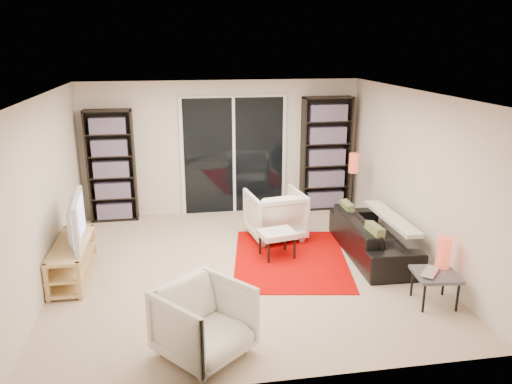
# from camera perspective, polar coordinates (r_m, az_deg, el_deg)

# --- Properties ---
(floor) EXTENTS (5.00, 5.00, 0.00)m
(floor) POSITION_cam_1_polar(r_m,az_deg,el_deg) (7.09, -1.61, -8.55)
(floor) COLOR beige
(floor) RESTS_ON ground
(wall_back) EXTENTS (5.00, 0.02, 2.40)m
(wall_back) POSITION_cam_1_polar(r_m,az_deg,el_deg) (9.08, -3.85, 5.08)
(wall_back) COLOR beige
(wall_back) RESTS_ON ground
(wall_front) EXTENTS (5.00, 0.02, 2.40)m
(wall_front) POSITION_cam_1_polar(r_m,az_deg,el_deg) (4.35, 2.84, -8.12)
(wall_front) COLOR beige
(wall_front) RESTS_ON ground
(wall_left) EXTENTS (0.02, 5.00, 2.40)m
(wall_left) POSITION_cam_1_polar(r_m,az_deg,el_deg) (6.82, -23.00, -0.20)
(wall_left) COLOR beige
(wall_left) RESTS_ON ground
(wall_right) EXTENTS (0.02, 5.00, 2.40)m
(wall_right) POSITION_cam_1_polar(r_m,az_deg,el_deg) (7.42, 17.81, 1.64)
(wall_right) COLOR beige
(wall_right) RESTS_ON ground
(ceiling) EXTENTS (5.00, 5.00, 0.02)m
(ceiling) POSITION_cam_1_polar(r_m,az_deg,el_deg) (6.45, -1.79, 11.12)
(ceiling) COLOR white
(ceiling) RESTS_ON wall_back
(sliding_door) EXTENTS (1.92, 0.08, 2.16)m
(sliding_door) POSITION_cam_1_polar(r_m,az_deg,el_deg) (9.10, -2.56, 4.16)
(sliding_door) COLOR white
(sliding_door) RESTS_ON ground
(bookshelf_left) EXTENTS (0.80, 0.30, 1.95)m
(bookshelf_left) POSITION_cam_1_polar(r_m,az_deg,el_deg) (9.00, -16.18, 2.86)
(bookshelf_left) COLOR black
(bookshelf_left) RESTS_ON ground
(bookshelf_right) EXTENTS (0.90, 0.30, 2.10)m
(bookshelf_right) POSITION_cam_1_polar(r_m,az_deg,el_deg) (9.33, 7.99, 4.32)
(bookshelf_right) COLOR black
(bookshelf_right) RESTS_ON ground
(tv_stand) EXTENTS (0.43, 1.36, 0.50)m
(tv_stand) POSITION_cam_1_polar(r_m,az_deg,el_deg) (7.11, -20.23, -7.26)
(tv_stand) COLOR #E7C372
(tv_stand) RESTS_ON floor
(tv) EXTENTS (0.24, 1.10, 0.63)m
(tv) POSITION_cam_1_polar(r_m,az_deg,el_deg) (6.91, -20.53, -3.07)
(tv) COLOR black
(tv) RESTS_ON tv_stand
(rug) EXTENTS (1.94, 2.40, 0.01)m
(rug) POSITION_cam_1_polar(r_m,az_deg,el_deg) (7.34, 3.96, -7.63)
(rug) COLOR #BB0200
(rug) RESTS_ON floor
(sofa) EXTENTS (0.83, 1.99, 0.57)m
(sofa) POSITION_cam_1_polar(r_m,az_deg,el_deg) (7.58, 13.20, -4.95)
(sofa) COLOR black
(sofa) RESTS_ON floor
(armchair_back) EXTENTS (0.95, 0.97, 0.78)m
(armchair_back) POSITION_cam_1_polar(r_m,az_deg,el_deg) (7.99, 2.20, -2.56)
(armchair_back) COLOR silver
(armchair_back) RESTS_ON floor
(armchair_front) EXTENTS (1.13, 1.14, 0.74)m
(armchair_front) POSITION_cam_1_polar(r_m,az_deg,el_deg) (5.14, -5.94, -14.52)
(armchair_front) COLOR silver
(armchair_front) RESTS_ON floor
(ottoman) EXTENTS (0.58, 0.51, 0.40)m
(ottoman) POSITION_cam_1_polar(r_m,az_deg,el_deg) (7.28, 2.44, -4.93)
(ottoman) COLOR silver
(ottoman) RESTS_ON floor
(side_table) EXTENTS (0.55, 0.55, 0.40)m
(side_table) POSITION_cam_1_polar(r_m,az_deg,el_deg) (6.39, 19.84, -9.05)
(side_table) COLOR #49494E
(side_table) RESTS_ON floor
(laptop) EXTENTS (0.41, 0.42, 0.03)m
(laptop) POSITION_cam_1_polar(r_m,az_deg,el_deg) (6.32, 19.73, -8.77)
(laptop) COLOR silver
(laptop) RESTS_ON side_table
(table_lamp) EXTENTS (0.17, 0.17, 0.38)m
(table_lamp) POSITION_cam_1_polar(r_m,az_deg,el_deg) (6.49, 20.65, -6.47)
(table_lamp) COLOR #DE492E
(table_lamp) RESTS_ON side_table
(floor_lamp) EXTENTS (0.18, 0.18, 1.23)m
(floor_lamp) POSITION_cam_1_polar(r_m,az_deg,el_deg) (8.68, 11.06, 2.36)
(floor_lamp) COLOR black
(floor_lamp) RESTS_ON floor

